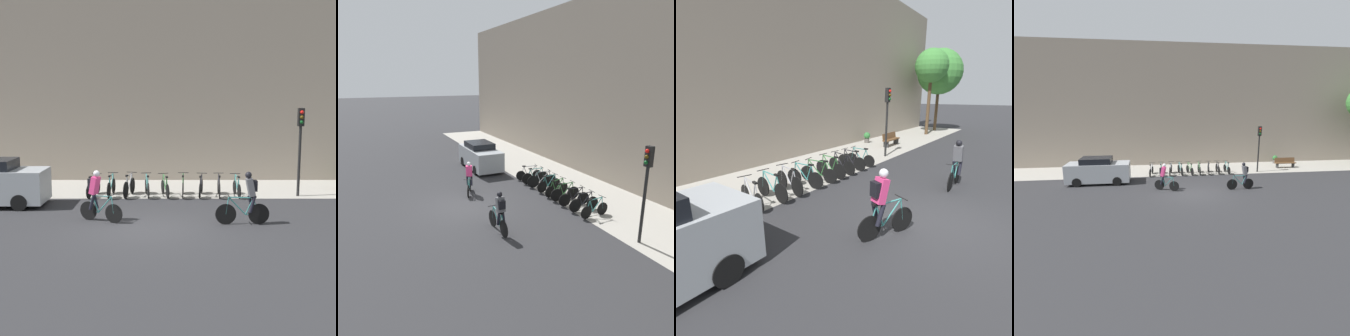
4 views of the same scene
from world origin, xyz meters
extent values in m
plane|color=#2B2B2D|center=(0.00, 0.00, 0.00)|extent=(200.00, 200.00, 0.00)
cube|color=#A39E93|center=(0.00, 6.75, 0.00)|extent=(44.00, 4.50, 0.01)
cube|color=gray|center=(0.00, 9.30, 5.44)|extent=(44.00, 0.60, 10.87)
cylinder|color=black|center=(-1.08, 0.62, 0.33)|extent=(0.62, 0.30, 0.66)
cylinder|color=black|center=(-2.01, 1.04, 0.33)|extent=(0.62, 0.30, 0.66)
cylinder|color=teal|center=(-1.40, 0.76, 0.61)|extent=(0.53, 0.27, 0.62)
cylinder|color=teal|center=(-1.74, 0.92, 0.60)|extent=(0.25, 0.14, 0.58)
cylinder|color=teal|center=(-1.50, 0.81, 0.90)|extent=(0.71, 0.35, 0.07)
cylinder|color=teal|center=(-1.83, 0.96, 0.32)|extent=(0.39, 0.20, 0.05)
cylinder|color=teal|center=(-1.93, 1.00, 0.61)|extent=(0.21, 0.12, 0.56)
cylinder|color=teal|center=(-1.12, 0.64, 0.62)|extent=(0.12, 0.08, 0.59)
cylinder|color=black|center=(-1.16, 0.66, 0.95)|extent=(0.21, 0.43, 0.03)
cube|color=black|center=(-1.85, 0.96, 0.92)|extent=(0.22, 0.15, 0.06)
cube|color=#DB3875|center=(-1.75, 0.92, 1.25)|extent=(0.42, 0.42, 0.63)
sphere|color=silver|center=(-1.68, 0.89, 1.66)|extent=(0.29, 0.29, 0.22)
cylinder|color=black|center=(-1.85, 0.84, 0.68)|extent=(0.30, 0.21, 0.56)
cylinder|color=black|center=(-1.75, 1.04, 0.68)|extent=(0.26, 0.20, 0.56)
cube|color=black|center=(-1.88, 0.98, 1.30)|extent=(0.23, 0.29, 0.36)
cylinder|color=black|center=(2.69, 0.45, 0.35)|extent=(0.71, 0.05, 0.71)
cylinder|color=black|center=(3.80, 0.48, 0.35)|extent=(0.71, 0.05, 0.71)
cylinder|color=teal|center=(3.07, 0.46, 0.63)|extent=(0.61, 0.05, 0.63)
cylinder|color=teal|center=(3.48, 0.47, 0.62)|extent=(0.28, 0.05, 0.58)
cylinder|color=teal|center=(3.19, 0.46, 0.92)|extent=(0.83, 0.06, 0.07)
cylinder|color=teal|center=(3.58, 0.47, 0.34)|extent=(0.45, 0.04, 0.05)
cylinder|color=teal|center=(3.70, 0.48, 0.63)|extent=(0.23, 0.04, 0.56)
cylinder|color=teal|center=(2.74, 0.45, 0.64)|extent=(0.13, 0.04, 0.59)
cylinder|color=black|center=(2.78, 0.46, 0.97)|extent=(0.04, 0.46, 0.03)
cube|color=black|center=(3.60, 0.47, 0.94)|extent=(0.20, 0.08, 0.06)
cube|color=#5B5B60|center=(3.50, 0.47, 1.27)|extent=(0.33, 0.33, 0.63)
sphere|color=black|center=(3.42, 0.47, 1.68)|extent=(0.22, 0.22, 0.22)
cylinder|color=black|center=(3.55, 0.58, 0.70)|extent=(0.28, 0.12, 0.56)
cylinder|color=black|center=(3.56, 0.36, 0.70)|extent=(0.24, 0.12, 0.56)
cube|color=black|center=(3.64, 0.47, 1.32)|extent=(0.15, 0.26, 0.36)
cylinder|color=black|center=(-2.37, 5.54, 0.30)|extent=(0.16, 0.60, 0.60)
cylinder|color=black|center=(-2.58, 4.52, 0.30)|extent=(0.16, 0.60, 0.60)
cylinder|color=#99999E|center=(-2.44, 5.20, 0.58)|extent=(0.15, 0.57, 0.62)
cylinder|color=#99999E|center=(-2.52, 4.82, 0.57)|extent=(0.09, 0.27, 0.58)
cylinder|color=#99999E|center=(-2.46, 5.08, 0.87)|extent=(0.20, 0.77, 0.07)
cylinder|color=#99999E|center=(-2.54, 4.72, 0.29)|extent=(0.12, 0.42, 0.05)
cylinder|color=#99999E|center=(-2.56, 4.61, 0.58)|extent=(0.08, 0.22, 0.56)
cylinder|color=#99999E|center=(-2.38, 5.50, 0.59)|extent=(0.06, 0.12, 0.59)
cylinder|color=black|center=(-2.38, 5.46, 0.92)|extent=(0.46, 0.12, 0.03)
cube|color=black|center=(-2.54, 4.70, 0.89)|extent=(0.12, 0.21, 0.06)
cylinder|color=black|center=(-1.65, 5.55, 0.34)|extent=(0.09, 0.68, 0.68)
cylinder|color=black|center=(-1.74, 4.51, 0.34)|extent=(0.09, 0.68, 0.68)
cylinder|color=teal|center=(-1.68, 5.20, 0.62)|extent=(0.09, 0.57, 0.62)
cylinder|color=teal|center=(-1.72, 4.81, 0.61)|extent=(0.06, 0.27, 0.58)
cylinder|color=teal|center=(-1.69, 5.08, 0.91)|extent=(0.10, 0.77, 0.07)
cylinder|color=teal|center=(-1.72, 4.72, 0.33)|extent=(0.07, 0.42, 0.05)
cylinder|color=teal|center=(-1.73, 4.61, 0.62)|extent=(0.05, 0.22, 0.56)
cylinder|color=teal|center=(-1.66, 5.51, 0.63)|extent=(0.05, 0.12, 0.59)
cylinder|color=black|center=(-1.66, 5.47, 0.96)|extent=(0.46, 0.07, 0.03)
cube|color=black|center=(-1.72, 4.70, 0.93)|extent=(0.10, 0.21, 0.06)
cylinder|color=black|center=(-0.82, 5.54, 0.36)|extent=(0.18, 0.71, 0.72)
cylinder|color=black|center=(-1.03, 4.52, 0.36)|extent=(0.18, 0.71, 0.72)
cylinder|color=#99999E|center=(-0.89, 5.20, 0.64)|extent=(0.15, 0.57, 0.62)
cylinder|color=#99999E|center=(-0.97, 4.82, 0.63)|extent=(0.09, 0.27, 0.58)
cylinder|color=#99999E|center=(-0.91, 5.08, 0.92)|extent=(0.19, 0.76, 0.07)
cylinder|color=#99999E|center=(-0.98, 4.73, 0.35)|extent=(0.11, 0.42, 0.05)
cylinder|color=#99999E|center=(-1.01, 4.61, 0.63)|extent=(0.07, 0.22, 0.56)
cylinder|color=#99999E|center=(-0.83, 5.50, 0.65)|extent=(0.06, 0.12, 0.59)
cylinder|color=black|center=(-0.84, 5.46, 0.98)|extent=(0.46, 0.12, 0.03)
cube|color=black|center=(-0.99, 4.71, 0.95)|extent=(0.12, 0.21, 0.06)
cylinder|color=black|center=(-0.22, 5.52, 0.33)|extent=(0.13, 0.65, 0.66)
cylinder|color=black|center=(-0.08, 4.54, 0.33)|extent=(0.13, 0.65, 0.66)
cylinder|color=teal|center=(-0.17, 5.19, 0.61)|extent=(0.12, 0.55, 0.62)
cylinder|color=teal|center=(-0.12, 4.83, 0.59)|extent=(0.08, 0.26, 0.58)
cylinder|color=teal|center=(-0.15, 5.08, 0.89)|extent=(0.14, 0.73, 0.07)
cylinder|color=teal|center=(-0.10, 4.74, 0.32)|extent=(0.09, 0.40, 0.05)
cylinder|color=teal|center=(-0.09, 4.63, 0.60)|extent=(0.06, 0.21, 0.56)
cylinder|color=teal|center=(-0.21, 5.48, 0.62)|extent=(0.05, 0.12, 0.58)
cylinder|color=black|center=(-0.21, 5.44, 0.95)|extent=(0.46, 0.09, 0.03)
cube|color=black|center=(-0.10, 4.72, 0.92)|extent=(0.11, 0.21, 0.06)
cylinder|color=black|center=(0.52, 5.55, 0.30)|extent=(0.16, 0.60, 0.61)
cylinder|color=black|center=(0.74, 4.51, 0.30)|extent=(0.16, 0.60, 0.61)
cylinder|color=#2D6B33|center=(0.60, 5.20, 0.59)|extent=(0.16, 0.58, 0.62)
cylinder|color=#2D6B33|center=(0.68, 4.81, 0.57)|extent=(0.09, 0.27, 0.58)
cylinder|color=#2D6B33|center=(0.62, 5.08, 0.87)|extent=(0.20, 0.78, 0.07)
cylinder|color=#2D6B33|center=(0.70, 4.72, 0.30)|extent=(0.12, 0.42, 0.05)
cylinder|color=#2D6B33|center=(0.72, 4.61, 0.58)|extent=(0.08, 0.22, 0.56)
cylinder|color=#2D6B33|center=(0.53, 5.51, 0.59)|extent=(0.06, 0.13, 0.59)
cylinder|color=black|center=(0.54, 5.47, 0.92)|extent=(0.46, 0.12, 0.03)
cube|color=black|center=(0.70, 4.70, 0.89)|extent=(0.12, 0.21, 0.06)
cylinder|color=black|center=(1.43, 5.53, 0.34)|extent=(0.07, 0.67, 0.67)
cylinder|color=black|center=(1.38, 4.53, 0.34)|extent=(0.07, 0.67, 0.67)
cylinder|color=#2D6B33|center=(1.41, 5.19, 0.62)|extent=(0.07, 0.55, 0.62)
cylinder|color=#2D6B33|center=(1.39, 4.82, 0.60)|extent=(0.05, 0.26, 0.58)
cylinder|color=#2D6B33|center=(1.41, 5.08, 0.90)|extent=(0.08, 0.74, 0.07)
cylinder|color=#2D6B33|center=(1.39, 4.73, 0.33)|extent=(0.05, 0.40, 0.05)
cylinder|color=#2D6B33|center=(1.38, 4.62, 0.61)|extent=(0.04, 0.21, 0.56)
cylinder|color=#2D6B33|center=(1.43, 5.49, 0.63)|extent=(0.04, 0.12, 0.58)
cylinder|color=black|center=(1.43, 5.45, 0.96)|extent=(0.46, 0.05, 0.03)
cube|color=black|center=(1.39, 4.71, 0.93)|extent=(0.09, 0.20, 0.06)
cylinder|color=black|center=(2.26, 5.53, 0.32)|extent=(0.13, 0.63, 0.64)
cylinder|color=black|center=(2.10, 4.53, 0.32)|extent=(0.13, 0.63, 0.64)
cylinder|color=black|center=(2.20, 5.19, 0.60)|extent=(0.12, 0.55, 0.62)
cylinder|color=black|center=(2.15, 4.82, 0.59)|extent=(0.08, 0.26, 0.58)
cylinder|color=black|center=(2.19, 5.08, 0.88)|extent=(0.15, 0.75, 0.07)
cylinder|color=black|center=(2.13, 4.73, 0.31)|extent=(0.09, 0.41, 0.05)
cylinder|color=black|center=(2.12, 4.62, 0.59)|extent=(0.06, 0.21, 0.56)
cylinder|color=black|center=(2.25, 5.49, 0.61)|extent=(0.05, 0.12, 0.58)
cylinder|color=black|center=(2.24, 5.45, 0.94)|extent=(0.46, 0.10, 0.03)
cube|color=black|center=(2.13, 4.71, 0.91)|extent=(0.11, 0.21, 0.06)
cylinder|color=black|center=(2.98, 5.51, 0.32)|extent=(0.06, 0.65, 0.65)
cylinder|color=black|center=(2.93, 4.55, 0.32)|extent=(0.06, 0.65, 0.65)
cylinder|color=black|center=(2.96, 5.19, 0.61)|extent=(0.06, 0.53, 0.62)
cylinder|color=black|center=(2.95, 4.83, 0.59)|extent=(0.05, 0.25, 0.58)
cylinder|color=black|center=(2.96, 5.08, 0.89)|extent=(0.07, 0.72, 0.07)
cylinder|color=black|center=(2.94, 4.74, 0.32)|extent=(0.05, 0.39, 0.05)
cylinder|color=black|center=(2.94, 4.64, 0.60)|extent=(0.04, 0.21, 0.56)
cylinder|color=black|center=(2.97, 5.47, 0.61)|extent=(0.04, 0.11, 0.58)
cylinder|color=black|center=(2.97, 5.44, 0.94)|extent=(0.46, 0.05, 0.03)
cube|color=black|center=(2.94, 4.72, 0.91)|extent=(0.09, 0.20, 0.06)
cylinder|color=black|center=(3.70, 5.51, 0.30)|extent=(0.07, 0.60, 0.60)
cylinder|color=black|center=(3.76, 4.55, 0.30)|extent=(0.07, 0.60, 0.60)
cylinder|color=teal|center=(3.72, 5.19, 0.58)|extent=(0.07, 0.53, 0.62)
cylinder|color=teal|center=(3.74, 4.83, 0.57)|extent=(0.06, 0.25, 0.58)
cylinder|color=teal|center=(3.73, 5.08, 0.87)|extent=(0.08, 0.72, 0.07)
cylinder|color=teal|center=(3.75, 4.74, 0.29)|extent=(0.06, 0.39, 0.05)
cylinder|color=teal|center=(3.76, 4.64, 0.58)|extent=(0.04, 0.21, 0.56)
cylinder|color=teal|center=(3.70, 5.48, 0.59)|extent=(0.04, 0.12, 0.58)
cylinder|color=black|center=(3.71, 5.44, 0.92)|extent=(0.46, 0.06, 0.03)
cube|color=black|center=(3.75, 4.72, 0.89)|extent=(0.09, 0.20, 0.06)
cylinder|color=black|center=(6.38, 5.04, 1.89)|extent=(0.12, 0.12, 3.78)
cube|color=black|center=(6.38, 5.04, 3.40)|extent=(0.26, 0.20, 0.76)
sphere|color=red|center=(6.38, 4.91, 3.61)|extent=(0.15, 0.15, 0.15)
sphere|color=#4C380A|center=(6.38, 4.91, 3.40)|extent=(0.15, 0.15, 0.15)
sphere|color=#0C4719|center=(6.38, 4.91, 3.19)|extent=(0.15, 0.15, 0.15)
cube|color=brown|center=(9.51, 6.23, 0.45)|extent=(1.88, 0.40, 0.08)
cube|color=brown|center=(9.51, 6.41, 0.69)|extent=(1.88, 0.12, 0.40)
cube|color=#2D2D2D|center=(8.76, 6.23, 0.23)|extent=(0.08, 0.36, 0.45)
cube|color=#2D2D2D|center=(10.26, 6.23, 0.23)|extent=(0.08, 0.36, 0.45)
cylinder|color=black|center=(-4.85, 2.38, 0.31)|extent=(0.62, 0.20, 0.62)
cylinder|color=black|center=(-4.85, 4.02, 0.31)|extent=(0.62, 0.20, 0.62)
cylinder|color=#4C3823|center=(16.40, 6.22, 2.45)|extent=(0.28, 0.28, 4.89)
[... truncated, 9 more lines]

